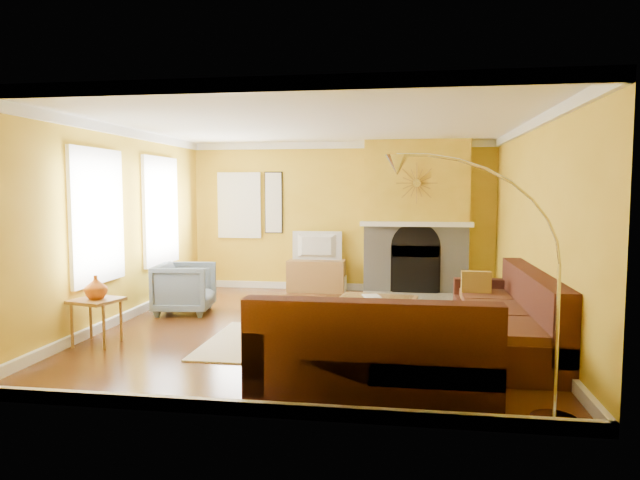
% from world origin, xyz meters
% --- Properties ---
extents(floor, '(5.50, 6.00, 0.02)m').
position_xyz_m(floor, '(0.00, 0.00, -0.01)').
color(floor, '#603314').
rests_on(floor, ground).
extents(ceiling, '(5.50, 6.00, 0.02)m').
position_xyz_m(ceiling, '(0.00, 0.00, 2.71)').
color(ceiling, white).
rests_on(ceiling, ground).
extents(wall_back, '(5.50, 0.02, 2.70)m').
position_xyz_m(wall_back, '(0.00, 3.01, 1.35)').
color(wall_back, gold).
rests_on(wall_back, ground).
extents(wall_front, '(5.50, 0.02, 2.70)m').
position_xyz_m(wall_front, '(0.00, -3.01, 1.35)').
color(wall_front, gold).
rests_on(wall_front, ground).
extents(wall_left, '(0.02, 6.00, 2.70)m').
position_xyz_m(wall_left, '(-2.76, 0.00, 1.35)').
color(wall_left, gold).
rests_on(wall_left, ground).
extents(wall_right, '(0.02, 6.00, 2.70)m').
position_xyz_m(wall_right, '(2.76, 0.00, 1.35)').
color(wall_right, gold).
rests_on(wall_right, ground).
extents(baseboard, '(5.50, 6.00, 0.12)m').
position_xyz_m(baseboard, '(0.00, 0.00, 0.06)').
color(baseboard, white).
rests_on(baseboard, floor).
extents(crown_molding, '(5.50, 6.00, 0.12)m').
position_xyz_m(crown_molding, '(0.00, 0.00, 2.64)').
color(crown_molding, white).
rests_on(crown_molding, ceiling).
extents(window_left_near, '(0.06, 1.22, 1.72)m').
position_xyz_m(window_left_near, '(-2.72, 1.30, 1.50)').
color(window_left_near, white).
rests_on(window_left_near, wall_left).
extents(window_left_far, '(0.06, 1.22, 1.72)m').
position_xyz_m(window_left_far, '(-2.72, -0.60, 1.50)').
color(window_left_far, white).
rests_on(window_left_far, wall_left).
extents(window_back, '(0.82, 0.06, 1.22)m').
position_xyz_m(window_back, '(-1.90, 2.96, 1.55)').
color(window_back, white).
rests_on(window_back, wall_back).
extents(wall_art, '(0.34, 0.04, 1.14)m').
position_xyz_m(wall_art, '(-1.25, 2.97, 1.60)').
color(wall_art, white).
rests_on(wall_art, wall_back).
extents(fireplace, '(1.80, 0.40, 2.70)m').
position_xyz_m(fireplace, '(1.35, 2.80, 1.35)').
color(fireplace, gray).
rests_on(fireplace, floor).
extents(mantel, '(1.92, 0.22, 0.08)m').
position_xyz_m(mantel, '(1.35, 2.56, 1.25)').
color(mantel, white).
rests_on(mantel, fireplace).
extents(hearth, '(1.80, 0.70, 0.06)m').
position_xyz_m(hearth, '(1.35, 2.25, 0.03)').
color(hearth, gray).
rests_on(hearth, floor).
extents(sunburst, '(0.70, 0.04, 0.70)m').
position_xyz_m(sunburst, '(1.35, 2.57, 1.95)').
color(sunburst, olive).
rests_on(sunburst, fireplace).
extents(rug, '(2.40, 1.80, 0.02)m').
position_xyz_m(rug, '(0.02, -0.77, 0.01)').
color(rug, beige).
rests_on(rug, floor).
extents(sectional_sofa, '(2.96, 3.49, 0.90)m').
position_xyz_m(sectional_sofa, '(1.27, -0.95, 0.45)').
color(sectional_sofa, '#471F16').
rests_on(sectional_sofa, floor).
extents(coffee_table, '(1.14, 1.14, 0.40)m').
position_xyz_m(coffee_table, '(0.79, 0.05, 0.20)').
color(coffee_table, white).
rests_on(coffee_table, floor).
extents(media_console, '(1.03, 0.46, 0.57)m').
position_xyz_m(media_console, '(-0.42, 2.77, 0.28)').
color(media_console, olive).
rests_on(media_console, floor).
extents(tv, '(0.90, 0.12, 0.52)m').
position_xyz_m(tv, '(-0.42, 2.77, 0.83)').
color(tv, black).
rests_on(tv, media_console).
extents(subwoofer, '(0.28, 0.28, 0.28)m').
position_xyz_m(subwoofer, '(-0.02, 2.80, 0.14)').
color(subwoofer, white).
rests_on(subwoofer, floor).
extents(armchair, '(0.92, 0.90, 0.75)m').
position_xyz_m(armchair, '(-2.07, 0.67, 0.38)').
color(armchair, slate).
rests_on(armchair, floor).
extents(side_table, '(0.61, 0.61, 0.55)m').
position_xyz_m(side_table, '(-2.44, -1.15, 0.27)').
color(side_table, olive).
rests_on(side_table, floor).
extents(vase, '(0.27, 0.27, 0.28)m').
position_xyz_m(vase, '(-2.44, -1.15, 0.69)').
color(vase, '#CE5F13').
rests_on(vase, side_table).
extents(book, '(0.28, 0.33, 0.03)m').
position_xyz_m(book, '(0.64, 0.15, 0.42)').
color(book, white).
rests_on(book, coffee_table).
extents(arc_lamp, '(1.34, 0.36, 2.10)m').
position_xyz_m(arc_lamp, '(1.77, -2.80, 1.05)').
color(arc_lamp, silver).
rests_on(arc_lamp, floor).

